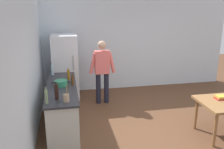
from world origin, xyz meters
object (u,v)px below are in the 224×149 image
object	(u,v)px
book_stack	(222,97)
bottle_oil_amber	(68,75)
refrigerator	(65,67)
cooking_pot	(61,83)
bottle_water_clear	(52,70)
bottle_vinegar_tall	(46,97)
bottle_beer_brown	(73,80)
bottle_wine_dark	(56,92)
person	(102,68)
utensil_jar	(66,97)

from	to	relation	value
book_stack	bottle_oil_amber	bearing A→B (deg)	154.65
refrigerator	cooking_pot	xyz separation A→B (m)	(-0.11, -1.55, 0.06)
bottle_water_clear	bottle_vinegar_tall	world-z (taller)	bottle_vinegar_tall
bottle_oil_amber	book_stack	size ratio (longest dim) A/B	1.00
bottle_beer_brown	book_stack	size ratio (longest dim) A/B	0.93
bottle_beer_brown	bottle_vinegar_tall	bearing A→B (deg)	-116.97
refrigerator	book_stack	bearing A→B (deg)	-39.38
bottle_wine_dark	bottle_beer_brown	xyz separation A→B (m)	(0.33, 0.79, -0.04)
cooking_pot	bottle_wine_dark	size ratio (longest dim) A/B	1.18
person	refrigerator	bearing A→B (deg)	149.77
person	book_stack	size ratio (longest dim) A/B	6.09
bottle_vinegar_tall	bottle_oil_amber	bearing A→B (deg)	73.09
bottle_water_clear	book_stack	size ratio (longest dim) A/B	1.08
bottle_wine_dark	bottle_beer_brown	world-z (taller)	bottle_wine_dark
utensil_jar	book_stack	xyz separation A→B (m)	(3.12, -0.10, -0.20)
refrigerator	bottle_vinegar_tall	bearing A→B (deg)	-98.12
bottle_vinegar_tall	cooking_pot	bearing A→B (deg)	75.37
utensil_jar	bottle_wine_dark	world-z (taller)	bottle_wine_dark
cooking_pot	bottle_oil_amber	bearing A→B (deg)	68.33
bottle_vinegar_tall	book_stack	bearing A→B (deg)	-0.95
utensil_jar	bottle_vinegar_tall	xyz separation A→B (m)	(-0.35, -0.04, 0.06)
refrigerator	utensil_jar	bearing A→B (deg)	-90.20
bottle_beer_brown	refrigerator	bearing A→B (deg)	95.37
refrigerator	bottle_oil_amber	bearing A→B (deg)	-86.64
refrigerator	bottle_water_clear	world-z (taller)	refrigerator
book_stack	bottle_vinegar_tall	bearing A→B (deg)	179.05
bottle_wine_dark	bottle_water_clear	bearing A→B (deg)	94.64
cooking_pot	bottle_beer_brown	distance (m)	0.26
bottle_oil_amber	bottle_beer_brown	size ratio (longest dim) A/B	1.08
bottle_water_clear	bottle_wine_dark	distance (m)	1.64
person	bottle_oil_amber	xyz separation A→B (m)	(-0.88, -0.56, 0.04)
refrigerator	person	bearing A→B (deg)	-30.23
utensil_jar	bottle_oil_amber	distance (m)	1.35
refrigerator	bottle_beer_brown	bearing A→B (deg)	-84.63
bottle_vinegar_tall	bottle_wine_dark	distance (m)	0.26
person	bottle_vinegar_tall	xyz separation A→B (m)	(-1.31, -1.94, 0.06)
person	bottle_wine_dark	world-z (taller)	person
bottle_vinegar_tall	bottle_beer_brown	bearing A→B (deg)	63.03
person	bottle_beer_brown	distance (m)	1.26
person	book_stack	xyz separation A→B (m)	(2.16, -2.00, -0.20)
refrigerator	bottle_wine_dark	distance (m)	2.32
bottle_beer_brown	book_stack	distance (m)	3.16
cooking_pot	bottle_wine_dark	xyz separation A→B (m)	(-0.08, -0.76, 0.09)
cooking_pot	utensil_jar	distance (m)	0.91
bottle_oil_amber	bottle_vinegar_tall	distance (m)	1.45
bottle_beer_brown	book_stack	world-z (taller)	bottle_beer_brown
cooking_pot	bottle_beer_brown	xyz separation A→B (m)	(0.25, 0.03, 0.05)
refrigerator	cooking_pot	distance (m)	1.55
refrigerator	bottle_vinegar_tall	world-z (taller)	refrigerator
bottle_wine_dark	book_stack	world-z (taller)	bottle_wine_dark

